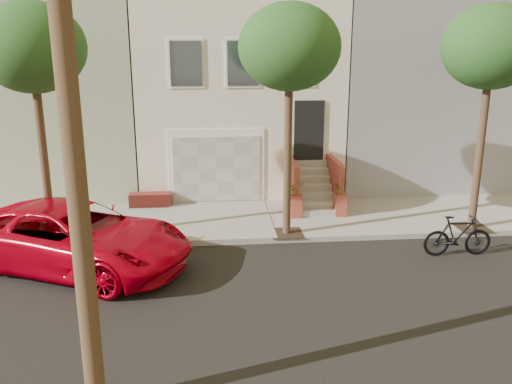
{
  "coord_description": "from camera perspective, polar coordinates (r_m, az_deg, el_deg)",
  "views": [
    {
      "loc": [
        -1.2,
        -10.57,
        5.52
      ],
      "look_at": [
        0.04,
        3.0,
        1.65
      ],
      "focal_mm": 38.12,
      "sensor_mm": 36.0,
      "label": 1
    }
  ],
  "objects": [
    {
      "name": "ground",
      "position": [
        11.98,
        1.14,
        -11.57
      ],
      "size": [
        90.0,
        90.0,
        0.0
      ],
      "primitive_type": "plane",
      "color": "black",
      "rests_on": "ground"
    },
    {
      "name": "sidewalk",
      "position": [
        16.87,
        -0.87,
        -2.99
      ],
      "size": [
        40.0,
        3.7,
        0.15
      ],
      "primitive_type": "cube",
      "color": "#99978B",
      "rests_on": "ground"
    },
    {
      "name": "house_row",
      "position": [
        21.87,
        -2.1,
        10.91
      ],
      "size": [
        33.1,
        11.7,
        7.0
      ],
      "color": "beige",
      "rests_on": "sidewalk"
    },
    {
      "name": "tree_left",
      "position": [
        15.1,
        -22.44,
        13.7
      ],
      "size": [
        2.7,
        2.57,
        6.3
      ],
      "color": "#2D2116",
      "rests_on": "sidewalk"
    },
    {
      "name": "tree_mid",
      "position": [
        14.64,
        3.53,
        14.79
      ],
      "size": [
        2.7,
        2.57,
        6.3
      ],
      "color": "#2D2116",
      "rests_on": "sidewalk"
    },
    {
      "name": "tree_right",
      "position": [
        16.4,
        23.49,
        13.67
      ],
      "size": [
        2.7,
        2.57,
        6.3
      ],
      "color": "#2D2116",
      "rests_on": "sidewalk"
    },
    {
      "name": "pickup_truck",
      "position": [
        14.11,
        -18.5,
        -4.49
      ],
      "size": [
        6.46,
        4.9,
        1.63
      ],
      "primitive_type": "imported",
      "rotation": [
        0.0,
        0.0,
        1.14
      ],
      "color": "#BA0017",
      "rests_on": "ground"
    },
    {
      "name": "motorcycle",
      "position": [
        15.17,
        20.41,
        -4.33
      ],
      "size": [
        1.83,
        0.54,
        1.09
      ],
      "primitive_type": "imported",
      "rotation": [
        0.0,
        0.0,
        1.56
      ],
      "color": "black",
      "rests_on": "ground"
    }
  ]
}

